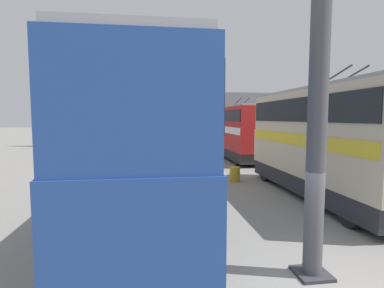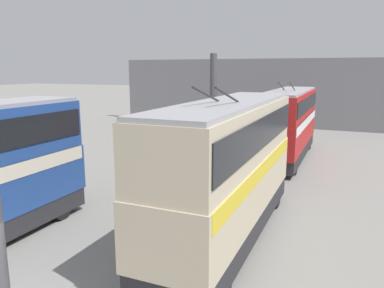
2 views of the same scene
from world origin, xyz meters
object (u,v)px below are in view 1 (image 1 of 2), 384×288
Objects in this scene: bus_left_near at (320,136)px; person_aisle_midway at (207,172)px; bus_right_mid at (142,150)px; oil_drum at (235,174)px; bus_left_far at (236,129)px.

person_aisle_midway is (2.57, 4.85, -2.03)m from bus_left_near.
bus_right_mid reaches higher than oil_drum.
bus_left_near is 0.98× the size of bus_left_far.
bus_left_near is at bearing 180.00° from bus_left_far.
bus_left_far is (13.65, -0.00, -0.17)m from bus_left_near.
bus_right_mid is (-17.96, 8.02, 0.11)m from bus_left_far.
bus_left_far is 12.23m from person_aisle_midway.
bus_left_near reaches higher than bus_left_far.
bus_left_far is at bearing 118.09° from person_aisle_midway.
oil_drum is at bearing -31.60° from bus_right_mid.
bus_left_near is 13.65m from bus_left_far.
bus_left_near reaches higher than person_aisle_midway.
bus_left_far is 6.56× the size of person_aisle_midway.
person_aisle_midway is 1.93× the size of oil_drum.
bus_left_far is 10.29m from oil_drum.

